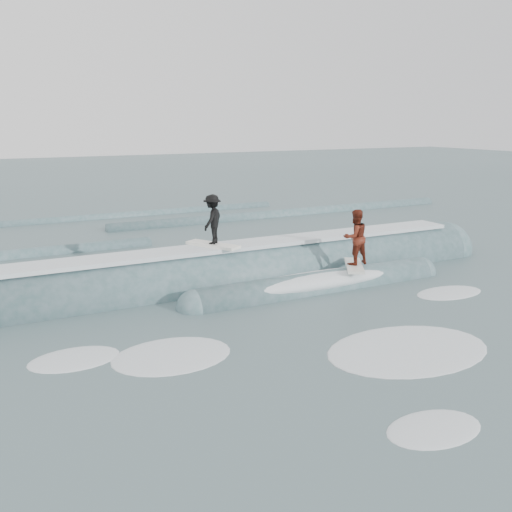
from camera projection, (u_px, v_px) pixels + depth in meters
name	position (u px, v px, depth m)	size (l,w,h in m)	color
ground	(355.00, 342.00, 14.81)	(160.00, 160.00, 0.00)	#3D5659
breaking_wave	(253.00, 280.00, 20.33)	(21.80, 4.07, 2.58)	#395D5F
surfer_black	(212.00, 221.00, 19.44)	(1.44, 2.02, 1.80)	white
surfer_red	(355.00, 239.00, 19.66)	(1.53, 1.99, 2.03)	white
whitewater	(327.00, 351.00, 14.22)	(14.08, 7.77, 0.10)	white
far_swells	(139.00, 230.00, 29.76)	(42.95, 8.65, 0.80)	#395D5F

